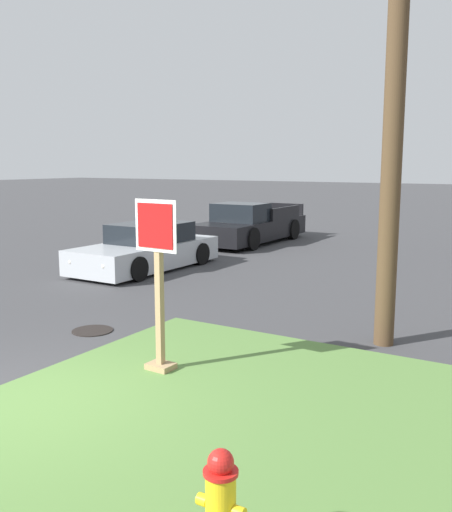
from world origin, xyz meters
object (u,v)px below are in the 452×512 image
(manhole_cover, at_px, (92,331))
(pickup_truck_black, at_px, (250,226))
(fire_hydrant, at_px, (220,506))
(parked_sedan_silver, at_px, (147,249))
(utility_pole, at_px, (399,4))
(stop_sign, at_px, (159,289))

(manhole_cover, height_order, pickup_truck_black, pickup_truck_black)
(fire_hydrant, bearing_deg, parked_sedan_silver, 131.55)
(pickup_truck_black, bearing_deg, fire_hydrant, -61.80)
(fire_hydrant, distance_m, utility_pole, 7.38)
(fire_hydrant, relative_size, parked_sedan_silver, 0.18)
(stop_sign, bearing_deg, manhole_cover, 155.59)
(fire_hydrant, height_order, pickup_truck_black, pickup_truck_black)
(parked_sedan_silver, bearing_deg, manhole_cover, -60.16)
(utility_pole, bearing_deg, stop_sign, -127.21)
(stop_sign, bearing_deg, parked_sedan_silver, 130.28)
(manhole_cover, relative_size, pickup_truck_black, 0.13)
(stop_sign, xyz_separation_m, manhole_cover, (-2.27, 1.03, -1.19))
(pickup_truck_black, bearing_deg, utility_pole, -50.70)
(manhole_cover, bearing_deg, parked_sedan_silver, 119.84)
(fire_hydrant, xyz_separation_m, parked_sedan_silver, (-7.87, 8.88, 0.08))
(pickup_truck_black, distance_m, utility_pole, 12.72)
(fire_hydrant, relative_size, stop_sign, 0.35)
(parked_sedan_silver, bearing_deg, utility_pole, -23.33)
(parked_sedan_silver, height_order, pickup_truck_black, pickup_truck_black)
(pickup_truck_black, height_order, utility_pole, utility_pole)
(fire_hydrant, height_order, stop_sign, stop_sign)
(parked_sedan_silver, relative_size, utility_pole, 0.45)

